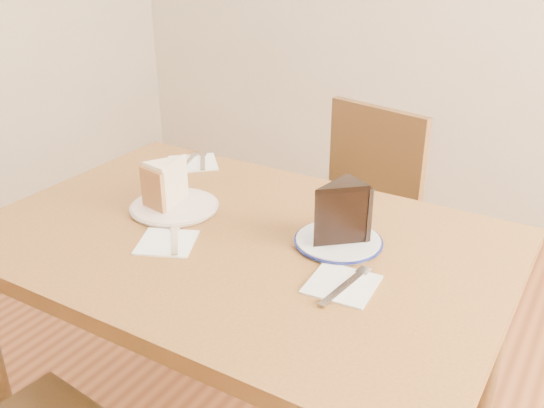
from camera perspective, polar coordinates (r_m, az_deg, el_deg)
The scene contains 13 objects.
table at distance 1.45m, azimuth -3.00°, elevation -6.47°, with size 1.20×0.80×0.75m.
chair_far at distance 2.03m, azimuth 7.20°, elevation -2.16°, with size 0.51×0.51×0.86m.
plate_cream at distance 1.54m, azimuth -9.16°, elevation -0.25°, with size 0.21×0.21×0.01m, color silver.
plate_navy at distance 1.37m, azimuth 6.25°, elevation -3.52°, with size 0.19×0.19×0.01m, color white.
carrot_cake at distance 1.54m, azimuth -9.46°, elevation 1.96°, with size 0.08×0.11×0.10m, color #F1E4C7, non-canonical shape.
chocolate_cake at distance 1.33m, azimuth 6.02°, elevation -1.10°, with size 0.08×0.11×0.12m, color black, non-canonical shape.
napkin_cream at distance 1.38m, azimuth -9.88°, elevation -3.59°, with size 0.12×0.12×0.00m, color white.
napkin_navy at distance 1.22m, azimuth 6.60°, elevation -7.52°, with size 0.13×0.13×0.00m, color white.
napkin_spare at distance 1.82m, azimuth -7.46°, elevation 3.85°, with size 0.14×0.14×0.00m, color white.
fork_cream at distance 1.39m, azimuth -9.12°, elevation -3.33°, with size 0.01×0.14×0.00m, color silver.
knife_navy at distance 1.21m, azimuth 6.88°, elevation -7.68°, with size 0.02×0.17×0.00m, color silver.
fork_spare at distance 1.82m, azimuth -6.53°, elevation 4.04°, with size 0.01×0.14×0.00m, color silver.
knife_spare at distance 1.82m, azimuth -8.01°, elevation 3.86°, with size 0.01×0.16×0.00m, color white.
Camera 1 is at (0.70, -1.01, 1.41)m, focal length 40.00 mm.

